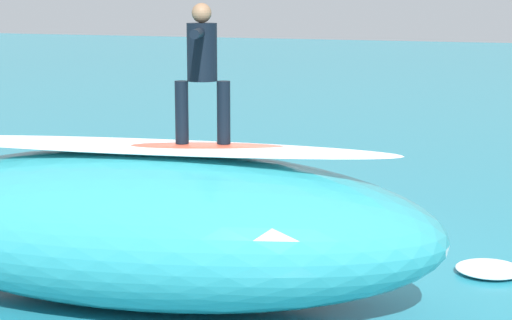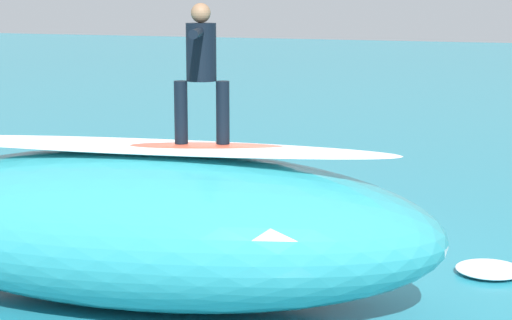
% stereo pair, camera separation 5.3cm
% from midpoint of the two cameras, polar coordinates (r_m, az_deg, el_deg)
% --- Properties ---
extents(ground_plane, '(120.00, 120.00, 0.00)m').
position_cam_midpoint_polar(ground_plane, '(12.22, -0.51, -5.63)').
color(ground_plane, teal).
extents(wave_crest, '(6.95, 3.87, 1.72)m').
position_cam_midpoint_polar(wave_crest, '(9.98, -7.08, -4.24)').
color(wave_crest, teal).
rests_on(wave_crest, ground_plane).
extents(wave_foam_lip, '(5.66, 1.96, 0.08)m').
position_cam_midpoint_polar(wave_foam_lip, '(9.80, -7.19, 0.86)').
color(wave_foam_lip, white).
rests_on(wave_foam_lip, wave_crest).
extents(surfboard_riding, '(2.01, 1.17, 0.10)m').
position_cam_midpoint_polar(surfboard_riding, '(9.59, -3.56, 0.77)').
color(surfboard_riding, '#E0563D').
rests_on(surfboard_riding, wave_crest).
extents(surfer_riding, '(0.60, 1.35, 1.49)m').
position_cam_midpoint_polar(surfer_riding, '(9.48, -3.62, 6.23)').
color(surfer_riding, black).
rests_on(surfer_riding, surfboard_riding).
extents(surfboard_paddling, '(2.08, 1.45, 0.07)m').
position_cam_midpoint_polar(surfboard_paddling, '(13.65, 2.28, -3.78)').
color(surfboard_paddling, '#33B2D1').
rests_on(surfboard_paddling, ground_plane).
extents(surfer_paddling, '(1.55, 0.96, 0.30)m').
position_cam_midpoint_polar(surfer_paddling, '(13.63, 2.82, -3.11)').
color(surfer_paddling, black).
rests_on(surfer_paddling, surfboard_paddling).
extents(foam_patch_near, '(1.16, 1.16, 0.13)m').
position_cam_midpoint_polar(foam_patch_near, '(11.44, 14.55, -6.75)').
color(foam_patch_near, white).
rests_on(foam_patch_near, ground_plane).
extents(foam_patch_mid, '(0.81, 0.88, 0.16)m').
position_cam_midpoint_polar(foam_patch_mid, '(15.74, -9.28, -1.84)').
color(foam_patch_mid, white).
rests_on(foam_patch_mid, ground_plane).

